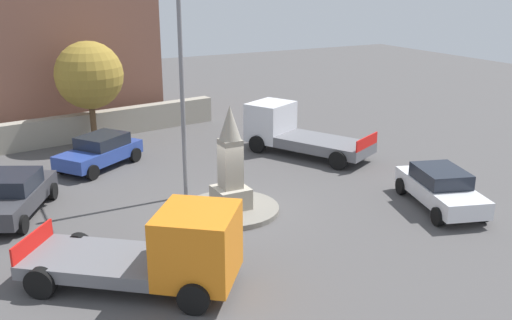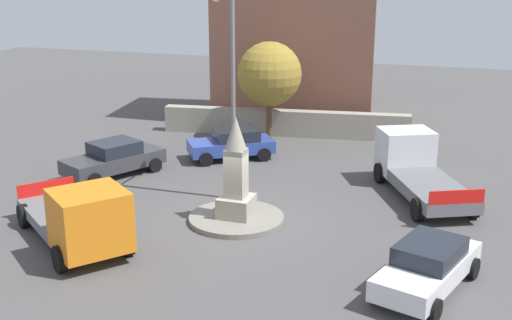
# 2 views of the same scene
# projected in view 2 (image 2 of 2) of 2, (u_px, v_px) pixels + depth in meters

# --- Properties ---
(ground_plane) EXTENTS (80.00, 80.00, 0.00)m
(ground_plane) POSITION_uv_depth(u_px,v_px,m) (236.00, 221.00, 23.66)
(ground_plane) COLOR #4F4C4C
(traffic_island) EXTENTS (3.45, 3.45, 0.19)m
(traffic_island) POSITION_uv_depth(u_px,v_px,m) (236.00, 218.00, 23.64)
(traffic_island) COLOR gray
(traffic_island) RESTS_ON ground
(monument) EXTENTS (1.18, 1.18, 3.70)m
(monument) POSITION_uv_depth(u_px,v_px,m) (236.00, 176.00, 23.16)
(monument) COLOR #9E9687
(monument) RESTS_ON traffic_island
(streetlamp) EXTENTS (3.46, 0.28, 8.38)m
(streetlamp) POSITION_uv_depth(u_px,v_px,m) (233.00, 72.00, 24.43)
(streetlamp) COLOR slate
(streetlamp) RESTS_ON ground
(car_dark_grey_parked_right) EXTENTS (4.72, 3.59, 1.51)m
(car_dark_grey_parked_right) POSITION_uv_depth(u_px,v_px,m) (114.00, 158.00, 28.56)
(car_dark_grey_parked_right) COLOR #38383D
(car_dark_grey_parked_right) RESTS_ON ground
(car_white_near_island) EXTENTS (4.59, 2.91, 1.45)m
(car_white_near_island) POSITION_uv_depth(u_px,v_px,m) (428.00, 265.00, 18.48)
(car_white_near_island) COLOR silver
(car_white_near_island) RESTS_ON ground
(car_blue_passing) EXTENTS (3.65, 4.23, 1.43)m
(car_blue_passing) POSITION_uv_depth(u_px,v_px,m) (232.00, 143.00, 30.97)
(car_blue_passing) COLOR #2D479E
(car_blue_passing) RESTS_ON ground
(truck_orange_far_side) EXTENTS (5.27, 5.87, 2.31)m
(truck_orange_far_side) POSITION_uv_depth(u_px,v_px,m) (81.00, 219.00, 20.88)
(truck_orange_far_side) COLOR orange
(truck_orange_far_side) RESTS_ON ground
(truck_white_approaching) EXTENTS (6.34, 4.56, 2.27)m
(truck_white_approaching) POSITION_uv_depth(u_px,v_px,m) (416.00, 167.00, 26.44)
(truck_white_approaching) COLOR silver
(truck_white_approaching) RESTS_ON ground
(stone_boundary_wall) EXTENTS (2.51, 13.20, 1.38)m
(stone_boundary_wall) POSITION_uv_depth(u_px,v_px,m) (285.00, 123.00, 35.13)
(stone_boundary_wall) COLOR #9E9687
(stone_boundary_wall) RESTS_ON ground
(corner_building) EXTENTS (7.20, 9.75, 10.69)m
(corner_building) POSITION_uv_depth(u_px,v_px,m) (297.00, 27.00, 38.03)
(corner_building) COLOR brown
(corner_building) RESTS_ON ground
(tree_near_wall) EXTENTS (3.31, 3.31, 5.14)m
(tree_near_wall) POSITION_uv_depth(u_px,v_px,m) (270.00, 74.00, 33.51)
(tree_near_wall) COLOR brown
(tree_near_wall) RESTS_ON ground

